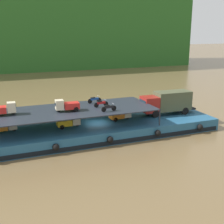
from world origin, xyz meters
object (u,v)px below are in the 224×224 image
(mini_truck_lower_aft, at_px, (69,122))
(mini_truck_upper_stern, at_px, (4,109))
(covered_lorry, at_px, (167,102))
(motorcycle_upper_port, at_px, (109,108))
(mini_truck_lower_stern, at_px, (5,126))
(motorcycle_upper_centre, at_px, (101,103))
(cargo_barge, at_px, (97,129))
(mini_truck_upper_mid, at_px, (67,105))
(motorcycle_upper_stbd, at_px, (94,100))
(mini_truck_lower_mid, at_px, (121,115))

(mini_truck_lower_aft, xyz_separation_m, mini_truck_upper_stern, (-7.05, 0.83, 2.00))
(covered_lorry, relative_size, motorcycle_upper_port, 4.16)
(mini_truck_lower_stern, xyz_separation_m, motorcycle_upper_port, (11.39, -2.87, 1.74))
(covered_lorry, distance_m, motorcycle_upper_port, 9.83)
(mini_truck_lower_aft, bearing_deg, motorcycle_upper_centre, 4.82)
(cargo_barge, height_order, mini_truck_upper_mid, mini_truck_upper_mid)
(cargo_barge, xyz_separation_m, motorcycle_upper_port, (0.66, -2.24, 3.18))
(cargo_barge, xyz_separation_m, covered_lorry, (10.11, 0.37, 2.44))
(cargo_barge, relative_size, mini_truck_upper_stern, 10.93)
(covered_lorry, relative_size, mini_truck_upper_stern, 2.87)
(mini_truck_lower_stern, bearing_deg, motorcycle_upper_stbd, 8.51)
(mini_truck_lower_mid, distance_m, motorcycle_upper_port, 3.95)
(cargo_barge, bearing_deg, mini_truck_lower_mid, 3.94)
(cargo_barge, xyz_separation_m, mini_truck_upper_mid, (-3.82, -0.42, 3.44))
(motorcycle_upper_port, distance_m, motorcycle_upper_stbd, 4.54)
(mini_truck_lower_stern, distance_m, motorcycle_upper_centre, 11.40)
(covered_lorry, height_order, mini_truck_lower_stern, covered_lorry)
(mini_truck_upper_mid, relative_size, motorcycle_upper_centre, 1.47)
(mini_truck_upper_stern, bearing_deg, motorcycle_upper_port, -13.60)
(cargo_barge, height_order, mini_truck_lower_aft, mini_truck_lower_aft)
(mini_truck_lower_aft, xyz_separation_m, motorcycle_upper_stbd, (4.04, 2.62, 1.74))
(mini_truck_lower_stern, xyz_separation_m, mini_truck_lower_mid, (13.93, -0.41, 0.00))
(mini_truck_lower_mid, bearing_deg, covered_lorry, 1.26)
(mini_truck_lower_aft, distance_m, motorcycle_upper_centre, 4.51)
(mini_truck_lower_stern, relative_size, mini_truck_upper_stern, 1.01)
(mini_truck_lower_mid, relative_size, mini_truck_upper_stern, 1.01)
(cargo_barge, xyz_separation_m, motorcycle_upper_centre, (0.52, 0.03, 3.18))
(cargo_barge, distance_m, mini_truck_lower_mid, 3.52)
(mini_truck_upper_stern, height_order, motorcycle_upper_centre, mini_truck_upper_stern)
(cargo_barge, bearing_deg, motorcycle_upper_port, -73.63)
(motorcycle_upper_stbd, bearing_deg, mini_truck_upper_stern, -170.83)
(mini_truck_lower_stern, relative_size, mini_truck_lower_aft, 1.01)
(mini_truck_lower_aft, relative_size, mini_truck_lower_mid, 0.98)
(motorcycle_upper_port, xyz_separation_m, motorcycle_upper_centre, (-0.14, 2.27, 0.00))
(motorcycle_upper_port, bearing_deg, cargo_barge, 106.37)
(mini_truck_upper_stern, bearing_deg, mini_truck_lower_mid, -1.18)
(cargo_barge, bearing_deg, mini_truck_upper_stern, 177.29)
(covered_lorry, relative_size, mini_truck_upper_mid, 2.83)
(mini_truck_upper_mid, height_order, motorcycle_upper_centre, mini_truck_upper_mid)
(mini_truck_lower_stern, height_order, mini_truck_lower_mid, same)
(mini_truck_upper_stern, bearing_deg, cargo_barge, -2.71)
(mini_truck_lower_aft, height_order, motorcycle_upper_centre, motorcycle_upper_centre)
(cargo_barge, relative_size, motorcycle_upper_stbd, 15.94)
(mini_truck_lower_stern, relative_size, mini_truck_upper_mid, 1.00)
(cargo_barge, distance_m, mini_truck_upper_mid, 5.16)
(cargo_barge, height_order, motorcycle_upper_port, motorcycle_upper_port)
(covered_lorry, xyz_separation_m, mini_truck_upper_mid, (-13.93, -0.79, 1.00))
(cargo_barge, relative_size, motorcycle_upper_centre, 15.89)
(mini_truck_upper_mid, xyz_separation_m, motorcycle_upper_centre, (4.34, 0.45, -0.26))
(mini_truck_upper_stern, xyz_separation_m, motorcycle_upper_port, (11.33, -2.74, -0.26))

